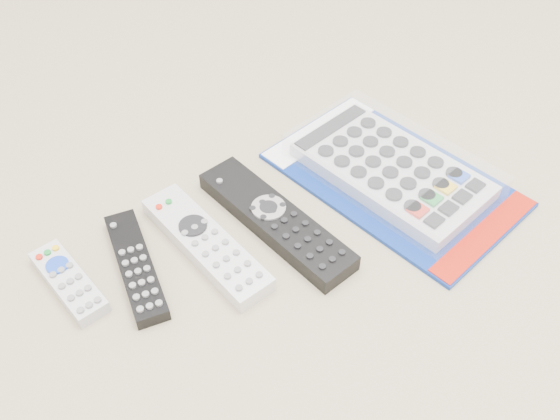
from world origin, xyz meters
TOP-DOWN VIEW (x-y plane):
  - remote_small_grey at (-0.22, 0.06)m, footprint 0.05×0.14m
  - remote_slim_black at (-0.14, 0.03)m, footprint 0.08×0.19m
  - remote_silver_dvd at (-0.05, 0.01)m, footprint 0.08×0.23m
  - remote_large_black at (0.05, -0.01)m, footprint 0.09×0.26m
  - jumbo_remote_packaged at (0.24, -0.03)m, footprint 0.27×0.38m

SIDE VIEW (x-z plane):
  - remote_slim_black at x=-0.14m, z-range 0.00..0.02m
  - remote_small_grey at x=-0.22m, z-range 0.00..0.02m
  - remote_silver_dvd at x=-0.05m, z-range 0.00..0.02m
  - remote_large_black at x=0.05m, z-range 0.00..0.03m
  - jumbo_remote_packaged at x=0.24m, z-range 0.00..0.04m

